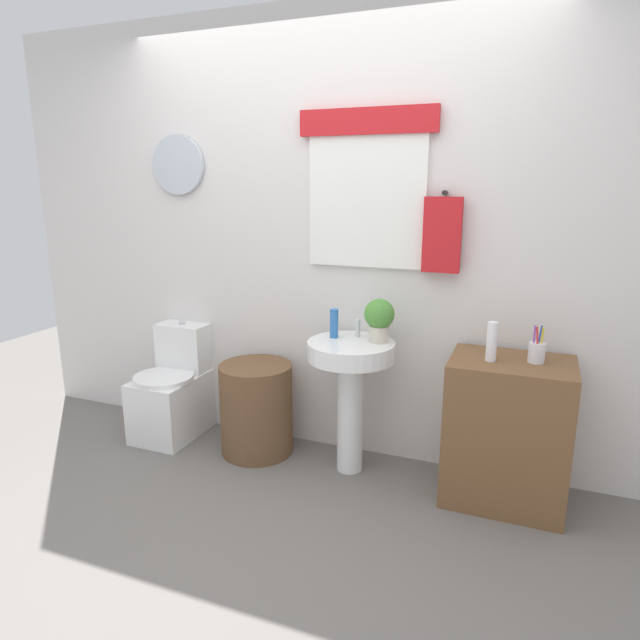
# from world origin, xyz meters

# --- Properties ---
(ground_plane) EXTENTS (8.00, 8.00, 0.00)m
(ground_plane) POSITION_xyz_m (0.00, 0.00, 0.00)
(ground_plane) COLOR slate
(back_wall) EXTENTS (4.40, 0.18, 2.60)m
(back_wall) POSITION_xyz_m (0.00, 1.15, 1.31)
(back_wall) COLOR silver
(back_wall) RESTS_ON ground_plane
(toilet) EXTENTS (0.38, 0.51, 0.74)m
(toilet) POSITION_xyz_m (-0.99, 0.88, 0.28)
(toilet) COLOR white
(toilet) RESTS_ON ground_plane
(laundry_hamper) EXTENTS (0.44, 0.44, 0.56)m
(laundry_hamper) POSITION_xyz_m (-0.36, 0.85, 0.28)
(laundry_hamper) COLOR brown
(laundry_hamper) RESTS_ON ground_plane
(pedestal_sink) EXTENTS (0.49, 0.49, 0.77)m
(pedestal_sink) POSITION_xyz_m (0.25, 0.85, 0.57)
(pedestal_sink) COLOR white
(pedestal_sink) RESTS_ON ground_plane
(faucet) EXTENTS (0.03, 0.03, 0.10)m
(faucet) POSITION_xyz_m (0.25, 0.97, 0.82)
(faucet) COLOR silver
(faucet) RESTS_ON pedestal_sink
(wooden_cabinet) EXTENTS (0.60, 0.44, 0.77)m
(wooden_cabinet) POSITION_xyz_m (1.10, 0.85, 0.38)
(wooden_cabinet) COLOR brown
(wooden_cabinet) RESTS_ON ground_plane
(soap_bottle) EXTENTS (0.05, 0.05, 0.17)m
(soap_bottle) POSITION_xyz_m (0.13, 0.90, 0.86)
(soap_bottle) COLOR #2D6BB7
(soap_bottle) RESTS_ON pedestal_sink
(potted_plant) EXTENTS (0.17, 0.17, 0.24)m
(potted_plant) POSITION_xyz_m (0.39, 0.91, 0.91)
(potted_plant) COLOR beige
(potted_plant) RESTS_ON pedestal_sink
(lotion_bottle) EXTENTS (0.05, 0.05, 0.20)m
(lotion_bottle) POSITION_xyz_m (0.99, 0.81, 0.87)
(lotion_bottle) COLOR white
(lotion_bottle) RESTS_ON wooden_cabinet
(toothbrush_cup) EXTENTS (0.08, 0.08, 0.19)m
(toothbrush_cup) POSITION_xyz_m (1.20, 0.87, 0.82)
(toothbrush_cup) COLOR silver
(toothbrush_cup) RESTS_ON wooden_cabinet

